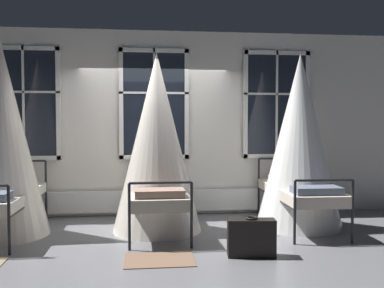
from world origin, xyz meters
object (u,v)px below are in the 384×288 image
Objects in this scene: cot_third at (299,144)px; suitcase_dark at (251,238)px; cot_first at (1,139)px; cot_second at (157,145)px.

cot_third is 4.54× the size of suitcase_dark.
suitcase_dark is (-1.09, -1.38, -1.04)m from cot_third.
cot_third reaches higher than suitcase_dark.
cot_third is at bearing -89.49° from cot_first.
suitcase_dark is at bearing -112.44° from cot_first.
cot_second is 4.49× the size of suitcase_dark.
cot_third is at bearing -90.85° from cot_second.
cot_first reaches higher than suitcase_dark.
cot_third reaches higher than cot_second.
cot_first is 4.33m from cot_third.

